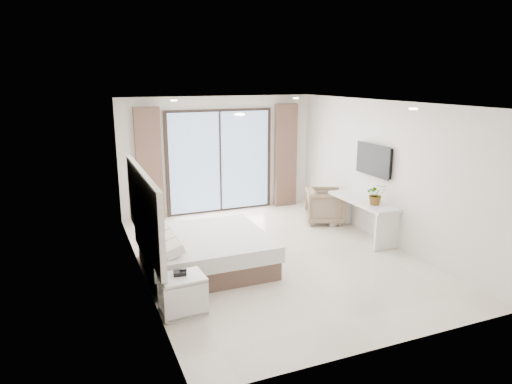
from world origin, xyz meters
TOP-DOWN VIEW (x-y plane):
  - ground at (0.00, 0.00)m, footprint 6.20×6.20m
  - room_shell at (-0.20, 0.75)m, footprint 4.62×6.22m
  - bed at (-1.30, -0.05)m, footprint 2.02×1.92m
  - nightstand at (-1.98, -1.37)m, footprint 0.60×0.50m
  - phone at (-2.00, -1.32)m, footprint 0.19×0.15m
  - console_desk at (2.04, 0.26)m, footprint 0.54×1.72m
  - plant at (2.04, -0.14)m, footprint 0.50×0.53m
  - armchair at (1.85, 1.36)m, footprint 0.99×1.02m

SIDE VIEW (x-z plane):
  - ground at x=0.00m, z-range 0.00..0.00m
  - nightstand at x=-1.98m, z-range 0.00..0.53m
  - bed at x=-1.30m, z-range -0.05..0.65m
  - armchair at x=1.85m, z-range 0.00..0.82m
  - phone at x=-2.00m, z-range 0.53..0.59m
  - console_desk at x=2.04m, z-range 0.18..0.95m
  - plant at x=2.04m, z-range 0.77..1.09m
  - room_shell at x=-0.20m, z-range 0.22..2.94m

